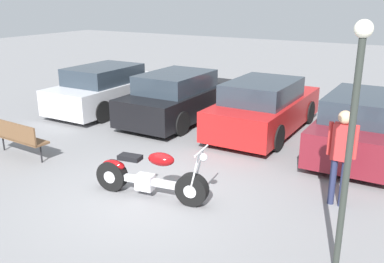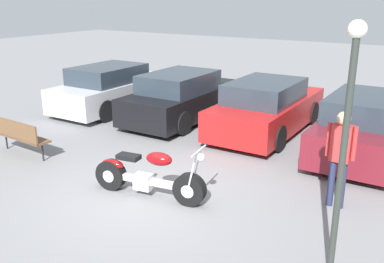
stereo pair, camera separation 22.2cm
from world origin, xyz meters
TOP-DOWN VIEW (x-y plane):
  - ground_plane at (0.00, 0.00)m, footprint 60.00×60.00m
  - motorcycle at (0.05, 0.07)m, footprint 2.31×0.72m
  - parked_car_silver at (-4.98, 4.75)m, footprint 1.92×4.49m
  - parked_car_black at (-2.28, 4.90)m, footprint 1.92×4.49m
  - parked_car_red at (0.41, 5.05)m, footprint 1.92×4.49m
  - parked_car_maroon at (3.11, 4.70)m, footprint 1.92×4.49m
  - park_bench at (-3.86, 0.20)m, footprint 1.68×0.50m
  - lamp_post at (3.65, -0.44)m, footprint 0.23×0.23m
  - person_standing at (3.21, 1.54)m, footprint 0.52×0.24m

SIDE VIEW (x-z plane):
  - ground_plane at x=0.00m, z-range 0.00..0.00m
  - motorcycle at x=0.05m, z-range -0.15..0.96m
  - park_bench at x=-3.86m, z-range 0.10..0.99m
  - parked_car_silver at x=-4.98m, z-range -0.05..1.44m
  - parked_car_black at x=-2.28m, z-range -0.05..1.44m
  - parked_car_red at x=0.41m, z-range -0.05..1.44m
  - parked_car_maroon at x=3.11m, z-range -0.05..1.44m
  - person_standing at x=3.21m, z-range 0.18..1.97m
  - lamp_post at x=3.65m, z-range 0.42..3.85m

